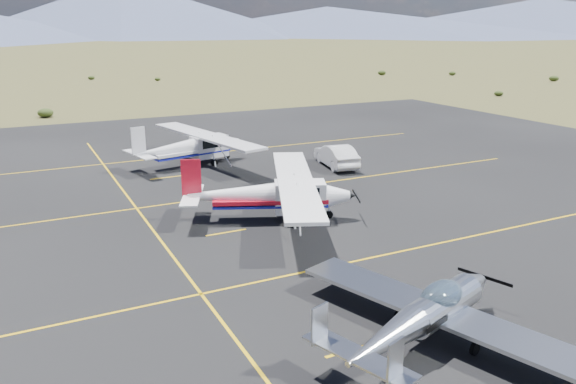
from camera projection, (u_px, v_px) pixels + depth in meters
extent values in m
plane|color=#383D1C|center=(371.00, 284.00, 21.12)|extent=(1600.00, 1600.00, 0.00)
cube|color=black|center=(288.00, 226.00, 27.13)|extent=(72.00, 72.00, 0.02)
cube|color=#B9BBC0|center=(440.00, 312.00, 17.37)|extent=(4.72, 9.96, 0.13)
ellipsoid|color=#99BFD8|center=(441.00, 296.00, 17.22)|extent=(2.05, 1.57, 0.91)
cube|color=#B9BBC0|center=(359.00, 356.00, 14.50)|extent=(1.80, 3.40, 0.07)
cube|color=#B9BBC0|center=(395.00, 361.00, 13.42)|extent=(0.60, 0.26, 1.11)
cube|color=#B9BBC0|center=(319.00, 324.00, 15.07)|extent=(0.60, 0.26, 1.11)
cylinder|color=black|center=(466.00, 310.00, 18.75)|extent=(0.39, 0.22, 0.38)
cylinder|color=black|center=(475.00, 348.00, 16.49)|extent=(0.46, 0.26, 0.44)
cylinder|color=black|center=(399.00, 316.00, 18.29)|extent=(0.46, 0.26, 0.44)
cube|color=white|center=(300.00, 197.00, 27.74)|extent=(2.78, 2.16, 1.52)
cube|color=white|center=(295.00, 181.00, 27.50)|extent=(6.43, 12.07, 0.16)
cube|color=black|center=(300.00, 191.00, 27.65)|extent=(2.18, 1.93, 0.62)
cube|color=red|center=(270.00, 199.00, 27.69)|extent=(5.69, 3.40, 0.20)
cube|color=red|center=(191.00, 178.00, 27.13)|extent=(0.91, 0.45, 1.80)
cube|color=white|center=(192.00, 195.00, 27.38)|extent=(2.18, 3.64, 0.07)
cylinder|color=black|center=(329.00, 215.00, 28.10)|extent=(0.42, 0.26, 0.40)
cylinder|color=black|center=(295.00, 223.00, 26.86)|extent=(0.51, 0.33, 0.49)
cylinder|color=black|center=(291.00, 207.00, 29.11)|extent=(0.51, 0.33, 0.49)
cube|color=silver|center=(209.00, 146.00, 39.32)|extent=(2.65, 1.76, 1.50)
cube|color=silver|center=(206.00, 136.00, 38.97)|extent=(4.26, 12.27, 0.16)
cube|color=black|center=(209.00, 142.00, 39.24)|extent=(2.01, 1.66, 0.61)
cube|color=silver|center=(191.00, 151.00, 38.49)|extent=(5.69, 2.44, 0.20)
cube|color=silver|center=(138.00, 141.00, 35.91)|extent=(0.94, 0.28, 1.77)
cube|color=silver|center=(139.00, 154.00, 36.16)|extent=(1.56, 3.64, 0.07)
cylinder|color=black|center=(227.00, 157.00, 40.46)|extent=(0.41, 0.19, 0.40)
cylinder|color=black|center=(214.00, 163.00, 38.52)|extent=(0.51, 0.24, 0.49)
cylinder|color=black|center=(197.00, 157.00, 40.26)|extent=(0.51, 0.24, 0.49)
imported|color=silver|center=(336.00, 156.00, 38.29)|extent=(2.37, 4.86, 1.54)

